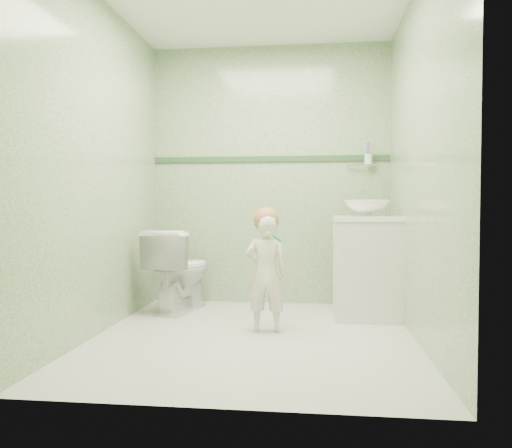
# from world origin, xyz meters

# --- Properties ---
(ground) EXTENTS (2.50, 2.50, 0.00)m
(ground) POSITION_xyz_m (0.00, 0.00, 0.00)
(ground) COLOR beige
(ground) RESTS_ON ground
(room_shell) EXTENTS (2.50, 2.54, 2.40)m
(room_shell) POSITION_xyz_m (0.00, 0.00, 1.20)
(room_shell) COLOR gray
(room_shell) RESTS_ON ground
(trim_stripe) EXTENTS (2.20, 0.02, 0.05)m
(trim_stripe) POSITION_xyz_m (0.00, 1.24, 1.35)
(trim_stripe) COLOR #2D502E
(trim_stripe) RESTS_ON room_shell
(vanity) EXTENTS (0.52, 0.50, 0.80)m
(vanity) POSITION_xyz_m (0.84, 0.70, 0.40)
(vanity) COLOR beige
(vanity) RESTS_ON ground
(counter) EXTENTS (0.54, 0.52, 0.04)m
(counter) POSITION_xyz_m (0.84, 0.70, 0.81)
(counter) COLOR white
(counter) RESTS_ON vanity
(basin) EXTENTS (0.37, 0.37, 0.13)m
(basin) POSITION_xyz_m (0.84, 0.70, 0.89)
(basin) COLOR white
(basin) RESTS_ON counter
(faucet) EXTENTS (0.03, 0.13, 0.18)m
(faucet) POSITION_xyz_m (0.84, 0.89, 0.97)
(faucet) COLOR silver
(faucet) RESTS_ON counter
(cup_holder) EXTENTS (0.26, 0.07, 0.21)m
(cup_holder) POSITION_xyz_m (0.89, 1.18, 1.33)
(cup_holder) COLOR silver
(cup_holder) RESTS_ON room_shell
(toilet) EXTENTS (0.54, 0.77, 0.71)m
(toilet) POSITION_xyz_m (-0.74, 0.80, 0.35)
(toilet) COLOR white
(toilet) RESTS_ON ground
(toddler) EXTENTS (0.32, 0.23, 0.84)m
(toddler) POSITION_xyz_m (0.07, 0.16, 0.42)
(toddler) COLOR beige
(toddler) RESTS_ON ground
(hair_cap) EXTENTS (0.19, 0.19, 0.19)m
(hair_cap) POSITION_xyz_m (0.07, 0.18, 0.81)
(hair_cap) COLOR #A3703E
(hair_cap) RESTS_ON toddler
(teal_toothbrush) EXTENTS (0.11, 0.14, 0.08)m
(teal_toothbrush) POSITION_xyz_m (0.15, 0.04, 0.69)
(teal_toothbrush) COLOR #039984
(teal_toothbrush) RESTS_ON toddler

